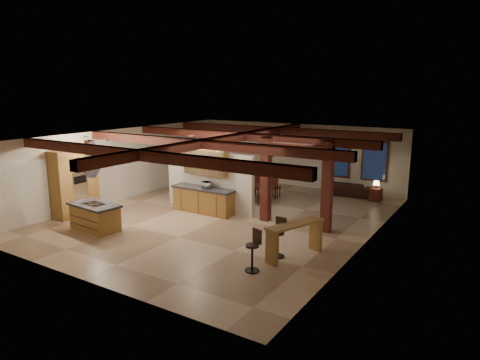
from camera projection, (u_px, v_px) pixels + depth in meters
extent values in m
plane|color=tan|center=(224.00, 217.00, 15.18)|extent=(12.00, 12.00, 0.00)
plane|color=beige|center=(297.00, 155.00, 19.84)|extent=(10.00, 0.00, 10.00)
plane|color=beige|center=(78.00, 222.00, 9.92)|extent=(10.00, 0.00, 10.00)
plane|color=beige|center=(123.00, 164.00, 17.49)|extent=(0.00, 12.00, 12.00)
plane|color=beige|center=(367.00, 196.00, 12.27)|extent=(0.00, 12.00, 12.00)
plane|color=#371811|center=(223.00, 136.00, 14.57)|extent=(12.00, 12.00, 0.00)
cube|color=#39140E|center=(138.00, 155.00, 11.30)|extent=(10.00, 0.25, 0.28)
cube|color=#39140E|center=(200.00, 144.00, 13.53)|extent=(10.00, 0.25, 0.28)
cube|color=#39140E|center=(243.00, 136.00, 15.68)|extent=(10.00, 0.25, 0.28)
cube|color=#39140E|center=(277.00, 130.00, 17.91)|extent=(10.00, 0.25, 0.28)
cube|color=#39140E|center=(223.00, 140.00, 14.60)|extent=(0.28, 12.00, 0.28)
cube|color=#39140E|center=(266.00, 179.00, 14.56)|extent=(0.30, 0.30, 2.90)
cube|color=#39140E|center=(327.00, 187.00, 13.41)|extent=(0.30, 0.30, 2.90)
cube|color=#39140E|center=(296.00, 148.00, 13.75)|extent=(2.50, 0.28, 0.28)
cube|color=beige|center=(209.00, 181.00, 15.89)|extent=(3.80, 0.18, 2.20)
cube|color=olive|center=(74.00, 183.00, 15.22)|extent=(0.64, 1.60, 2.40)
cube|color=silver|center=(80.00, 185.00, 15.07)|extent=(0.06, 0.62, 0.95)
cube|color=black|center=(80.00, 179.00, 15.01)|extent=(0.01, 0.50, 0.28)
cube|color=olive|center=(203.00, 201.00, 15.70)|extent=(2.40, 0.60, 0.86)
cube|color=black|center=(203.00, 189.00, 15.61)|extent=(2.50, 0.66, 0.08)
cube|color=olive|center=(206.00, 162.00, 15.58)|extent=(1.80, 0.34, 0.95)
cube|color=silver|center=(203.00, 163.00, 15.43)|extent=(1.74, 0.02, 0.90)
pyramid|color=silver|center=(92.00, 177.00, 13.52)|extent=(1.10, 1.10, 0.45)
cube|color=silver|center=(90.00, 152.00, 13.35)|extent=(0.26, 0.22, 0.73)
cube|color=#39140E|center=(338.00, 158.00, 18.74)|extent=(1.10, 0.05, 1.70)
cube|color=black|center=(338.00, 158.00, 18.71)|extent=(0.95, 0.02, 1.55)
cube|color=#39140E|center=(375.00, 161.00, 17.90)|extent=(1.10, 0.05, 1.70)
cube|color=black|center=(374.00, 161.00, 17.88)|extent=(0.95, 0.02, 1.55)
cube|color=#39140E|center=(268.00, 148.00, 20.52)|extent=(0.65, 0.04, 0.85)
cube|color=#255829|center=(268.00, 148.00, 20.50)|extent=(0.55, 0.01, 0.75)
cylinder|color=silver|center=(107.00, 140.00, 13.62)|extent=(0.16, 0.16, 0.03)
cylinder|color=silver|center=(191.00, 136.00, 14.69)|extent=(0.16, 0.16, 0.03)
cylinder|color=silver|center=(86.00, 137.00, 14.60)|extent=(0.16, 0.16, 0.03)
cube|color=olive|center=(95.00, 218.00, 13.80)|extent=(1.71, 0.97, 0.78)
cube|color=black|center=(94.00, 205.00, 13.71)|extent=(1.83, 1.09, 0.07)
cube|color=black|center=(94.00, 204.00, 13.70)|extent=(0.72, 0.52, 0.02)
imported|color=#421E10|center=(255.00, 192.00, 17.60)|extent=(1.79, 1.15, 0.59)
imported|color=black|center=(347.00, 188.00, 18.30)|extent=(2.03, 0.90, 0.58)
imported|color=silver|center=(206.00, 185.00, 15.49)|extent=(0.48, 0.41, 0.23)
cube|color=olive|center=(295.00, 224.00, 11.41)|extent=(1.06, 1.88, 0.05)
cube|color=olive|center=(272.00, 248.00, 11.02)|extent=(0.42, 0.23, 0.91)
cube|color=olive|center=(316.00, 235.00, 12.00)|extent=(0.42, 0.23, 0.91)
cube|color=#39140E|center=(376.00, 195.00, 17.36)|extent=(0.47, 0.47, 0.52)
cylinder|color=black|center=(376.00, 187.00, 17.29)|extent=(0.06, 0.06, 0.15)
cone|color=#FFE099|center=(376.00, 183.00, 17.26)|extent=(0.26, 0.26, 0.17)
cylinder|color=black|center=(252.00, 246.00, 10.57)|extent=(0.34, 0.34, 0.07)
cube|color=black|center=(257.00, 236.00, 10.63)|extent=(0.31, 0.14, 0.37)
cylinder|color=black|center=(252.00, 258.00, 10.64)|extent=(0.06, 0.06, 0.65)
cylinder|color=black|center=(252.00, 270.00, 10.71)|extent=(0.37, 0.37, 0.03)
cylinder|color=black|center=(278.00, 233.00, 11.47)|extent=(0.34, 0.34, 0.07)
cube|color=black|center=(281.00, 224.00, 11.56)|extent=(0.32, 0.05, 0.38)
cylinder|color=black|center=(278.00, 245.00, 11.55)|extent=(0.06, 0.06, 0.66)
cylinder|color=black|center=(278.00, 256.00, 11.61)|extent=(0.38, 0.38, 0.03)
cube|color=#39140E|center=(233.00, 191.00, 17.26)|extent=(0.44, 0.44, 0.06)
cube|color=#39140E|center=(235.00, 182.00, 17.36)|extent=(0.40, 0.10, 0.70)
cylinder|color=#39140E|center=(228.00, 197.00, 17.23)|extent=(0.05, 0.05, 0.39)
cylinder|color=#39140E|center=(235.00, 198.00, 17.10)|extent=(0.05, 0.05, 0.39)
cylinder|color=#39140E|center=(231.00, 195.00, 17.51)|extent=(0.05, 0.05, 0.39)
cylinder|color=#39140E|center=(239.00, 196.00, 17.38)|extent=(0.05, 0.05, 0.39)
cube|color=#39140E|center=(246.00, 185.00, 18.43)|extent=(0.44, 0.44, 0.06)
cube|color=#39140E|center=(244.00, 178.00, 18.18)|extent=(0.40, 0.10, 0.70)
cylinder|color=#39140E|center=(251.00, 189.00, 18.55)|extent=(0.05, 0.05, 0.39)
cylinder|color=#39140E|center=(244.00, 189.00, 18.68)|extent=(0.05, 0.05, 0.39)
cylinder|color=#39140E|center=(248.00, 191.00, 18.27)|extent=(0.05, 0.05, 0.39)
cylinder|color=#39140E|center=(241.00, 190.00, 18.40)|extent=(0.05, 0.05, 0.39)
cube|color=#39140E|center=(248.00, 193.00, 16.99)|extent=(0.44, 0.44, 0.06)
cube|color=#39140E|center=(250.00, 183.00, 17.10)|extent=(0.40, 0.10, 0.70)
cylinder|color=#39140E|center=(243.00, 199.00, 16.96)|extent=(0.05, 0.05, 0.39)
cylinder|color=#39140E|center=(250.00, 200.00, 16.83)|extent=(0.05, 0.05, 0.39)
cylinder|color=#39140E|center=(246.00, 197.00, 17.25)|extent=(0.05, 0.05, 0.39)
cylinder|color=#39140E|center=(253.00, 198.00, 17.12)|extent=(0.05, 0.05, 0.39)
cube|color=#39140E|center=(260.00, 186.00, 18.16)|extent=(0.44, 0.44, 0.06)
cube|color=#39140E|center=(259.00, 179.00, 17.91)|extent=(0.40, 0.10, 0.70)
cylinder|color=#39140E|center=(265.00, 191.00, 18.29)|extent=(0.05, 0.05, 0.39)
cylinder|color=#39140E|center=(258.00, 190.00, 18.42)|extent=(0.05, 0.05, 0.39)
cylinder|color=#39140E|center=(263.00, 192.00, 18.00)|extent=(0.05, 0.05, 0.39)
cylinder|color=#39140E|center=(256.00, 192.00, 18.13)|extent=(0.05, 0.05, 0.39)
cube|color=#39140E|center=(264.00, 194.00, 16.73)|extent=(0.44, 0.44, 0.06)
cube|color=#39140E|center=(266.00, 185.00, 16.83)|extent=(0.40, 0.10, 0.70)
cylinder|color=#39140E|center=(258.00, 200.00, 16.70)|extent=(0.05, 0.05, 0.39)
cylinder|color=#39140E|center=(266.00, 201.00, 16.57)|extent=(0.05, 0.05, 0.39)
cylinder|color=#39140E|center=(261.00, 199.00, 16.98)|extent=(0.05, 0.05, 0.39)
cylinder|color=#39140E|center=(269.00, 199.00, 16.85)|extent=(0.05, 0.05, 0.39)
cube|color=#39140E|center=(275.00, 187.00, 17.90)|extent=(0.44, 0.44, 0.06)
cube|color=#39140E|center=(274.00, 180.00, 17.65)|extent=(0.40, 0.10, 0.70)
cylinder|color=#39140E|center=(280.00, 192.00, 18.02)|extent=(0.05, 0.05, 0.39)
cylinder|color=#39140E|center=(273.00, 191.00, 18.15)|extent=(0.05, 0.05, 0.39)
cylinder|color=#39140E|center=(277.00, 194.00, 17.74)|extent=(0.05, 0.05, 0.39)
cylinder|color=#39140E|center=(270.00, 193.00, 17.87)|extent=(0.05, 0.05, 0.39)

